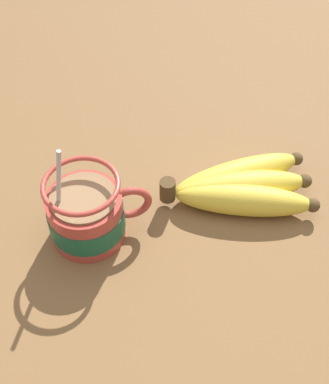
% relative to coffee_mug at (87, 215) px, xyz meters
% --- Properties ---
extents(table, '(1.26, 1.26, 0.03)m').
position_rel_coffee_mug_xyz_m(table, '(0.03, 0.00, -0.05)').
color(table, brown).
rests_on(table, ground).
extents(coffee_mug, '(0.12, 0.09, 0.15)m').
position_rel_coffee_mug_xyz_m(coffee_mug, '(0.00, 0.00, 0.00)').
color(coffee_mug, '#B23D33').
rests_on(coffee_mug, table).
extents(banana_bunch, '(0.20, 0.12, 0.04)m').
position_rel_coffee_mug_xyz_m(banana_bunch, '(0.19, 0.02, -0.02)').
color(banana_bunch, '#4C381E').
rests_on(banana_bunch, table).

